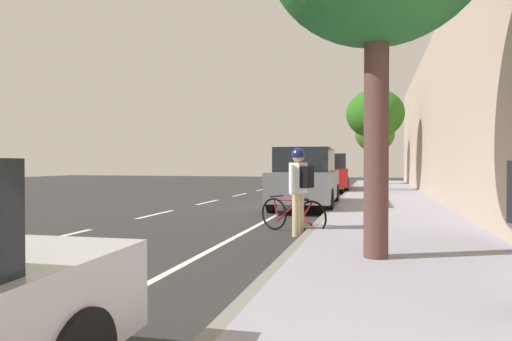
{
  "coord_description": "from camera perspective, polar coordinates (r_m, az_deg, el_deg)",
  "views": [
    {
      "loc": [
        3.54,
        -15.03,
        1.49
      ],
      "look_at": [
        0.72,
        -4.45,
        1.32
      ],
      "focal_mm": 31.18,
      "sensor_mm": 36.0,
      "label": 1
    }
  ],
  "objects": [
    {
      "name": "cyclist_with_backpack",
      "position": [
        9.18,
        5.58,
        -1.42
      ],
      "size": [
        0.49,
        0.59,
        1.82
      ],
      "color": "#C6B284",
      "rests_on": "ground"
    },
    {
      "name": "street_tree_far_end",
      "position": [
        30.54,
        15.0,
        4.48
      ],
      "size": [
        2.56,
        2.56,
        4.49
      ],
      "color": "brown",
      "rests_on": "sidewalk"
    },
    {
      "name": "curb_edge",
      "position": [
        15.15,
        10.18,
        -4.48
      ],
      "size": [
        0.16,
        42.28,
        0.15
      ],
      "primitive_type": "cube",
      "color": "gray",
      "rests_on": "ground"
    },
    {
      "name": "parked_suv_grey_second",
      "position": [
        14.77,
        6.44,
        -0.91
      ],
      "size": [
        2.06,
        4.75,
        1.99
      ],
      "color": "slate",
      "rests_on": "ground"
    },
    {
      "name": "ground",
      "position": [
        15.51,
        1.69,
        -4.62
      ],
      "size": [
        67.65,
        67.65,
        0.0
      ],
      "primitive_type": "plane",
      "color": "#2C2C2C"
    },
    {
      "name": "lane_stripe_bike_edge",
      "position": [
        15.35,
        4.69,
        -4.66
      ],
      "size": [
        0.12,
        42.28,
        0.01
      ],
      "primitive_type": "cube",
      "color": "white",
      "rests_on": "ground"
    },
    {
      "name": "lane_stripe_centre",
      "position": [
        15.28,
        -9.06,
        -4.7
      ],
      "size": [
        0.14,
        40.0,
        0.01
      ],
      "color": "white",
      "rests_on": "ground"
    },
    {
      "name": "sidewalk",
      "position": [
        15.11,
        16.9,
        -4.52
      ],
      "size": [
        3.37,
        42.28,
        0.15
      ],
      "primitive_type": "cube",
      "color": "#9693A5",
      "rests_on": "ground"
    },
    {
      "name": "bicycle_at_curb",
      "position": [
        9.72,
        4.72,
        -5.66
      ],
      "size": [
        1.59,
        0.84,
        0.78
      ],
      "color": "black",
      "rests_on": "ground"
    },
    {
      "name": "building_facade",
      "position": [
        15.34,
        24.27,
        7.55
      ],
      "size": [
        0.5,
        42.28,
        6.58
      ],
      "primitive_type": "cube",
      "color": "tan",
      "rests_on": "ground"
    },
    {
      "name": "parked_suv_red_mid",
      "position": [
        23.82,
        9.44,
        -0.23
      ],
      "size": [
        2.17,
        4.8,
        1.99
      ],
      "color": "maroon",
      "rests_on": "ground"
    },
    {
      "name": "street_tree_mid_block",
      "position": [
        23.19,
        15.03,
        6.94
      ],
      "size": [
        2.86,
        2.86,
        5.06
      ],
      "color": "brown",
      "rests_on": "sidewalk"
    }
  ]
}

